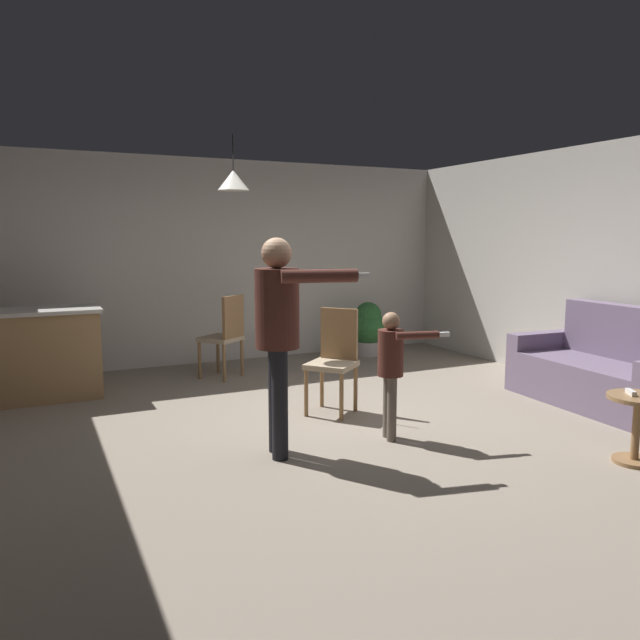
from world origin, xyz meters
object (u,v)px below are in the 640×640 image
Objects in this scene: side_table_by_couch at (637,421)px; dining_chair_by_counter at (225,333)px; couch_floral at (604,373)px; person_child at (392,361)px; dining_chair_near_wall at (334,356)px; potted_plant_corner at (368,326)px; person_adult at (279,322)px; kitchen_counter at (38,354)px; spare_remote_on_table at (631,392)px.

dining_chair_by_counter is at bearing 116.10° from side_table_by_couch.
couch_floral is 1.84× the size of dining_chair_by_counter.
person_child is (-1.36, 1.26, 0.34)m from side_table_by_couch.
dining_chair_near_wall is at bearing 123.16° from side_table_by_couch.
potted_plant_corner is at bearing -25.16° from dining_chair_by_counter.
person_adult reaches higher than couch_floral.
kitchen_counter is at bearing 145.23° from dining_chair_by_counter.
side_table_by_couch is 4.00× the size of spare_remote_on_table.
dining_chair_by_counter is (-0.60, 2.73, -0.12)m from person_child.
spare_remote_on_table is (2.31, -1.27, -0.51)m from person_adult.
kitchen_counter is at bearing 135.62° from spare_remote_on_table.
person_child is 3.59m from potted_plant_corner.
dining_chair_near_wall is 7.69× the size of spare_remote_on_table.
couch_floral reaches higher than potted_plant_corner.
spare_remote_on_table is at bearing 61.62° from person_child.
couch_floral and dining_chair_by_counter have the same top height.
side_table_by_couch is 4.45m from dining_chair_by_counter.
dining_chair_by_counter is (2.04, 0.07, 0.07)m from kitchen_counter.
dining_chair_near_wall reaches higher than spare_remote_on_table.
person_adult reaches higher than person_child.
dining_chair_near_wall is at bearing -34.16° from kitchen_counter.
dining_chair_near_wall is (2.57, -1.74, 0.07)m from kitchen_counter.
couch_floral is 5.79m from kitchen_counter.
person_adult is at bearing 151.24° from spare_remote_on_table.
kitchen_counter is 4.29m from potted_plant_corner.
kitchen_counter is 5.54m from spare_remote_on_table.
person_child reaches higher than dining_chair_by_counter.
dining_chair_near_wall reaches higher than side_table_by_couch.
couch_floral is 1.65m from side_table_by_couch.
dining_chair_near_wall is at bearing -110.41° from dining_chair_by_counter.
potted_plant_corner is (4.26, 0.53, -0.05)m from kitchen_counter.
dining_chair_near_wall reaches higher than potted_plant_corner.
kitchen_counter is at bearing -172.93° from potted_plant_corner.
person_adult reaches higher than dining_chair_near_wall.
person_adult is 2.68m from spare_remote_on_table.
person_adult reaches higher than dining_chair_by_counter.
kitchen_counter is 1.64× the size of potted_plant_corner.
person_child is at bearing 137.53° from spare_remote_on_table.
person_child is at bearing -114.44° from dining_chair_by_counter.
person_adult is 2.75m from dining_chair_by_counter.
dining_chair_by_counter is 1.89m from dining_chair_near_wall.
potted_plant_corner is at bearing -76.61° from dining_chair_near_wall.
side_table_by_couch is 4.46m from potted_plant_corner.
dining_chair_by_counter is (0.38, 2.68, -0.50)m from person_adult.
potted_plant_corner is 5.91× the size of spare_remote_on_table.
dining_chair_by_counter is at bearing -153.58° from person_child.
couch_floral is 2.50m from person_child.
dining_chair_by_counter is 4.39m from spare_remote_on_table.
side_table_by_couch is at bearing 140.12° from couch_floral.
kitchen_counter is 0.75× the size of person_adult.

